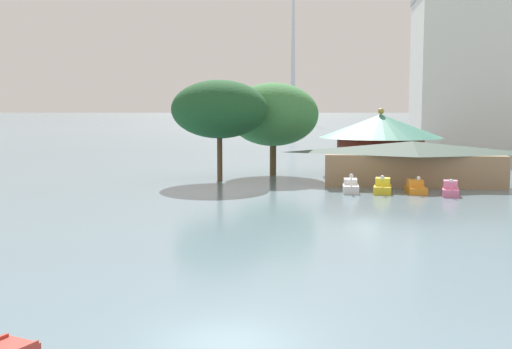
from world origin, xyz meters
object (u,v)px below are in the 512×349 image
(shoreline_tree_tall_left, at_px, (219,109))
(shoreline_tree_mid, at_px, (273,115))
(boathouse, at_px, (412,162))
(distant_broadcast_tower, at_px, (293,5))
(pedal_boat_yellow, at_px, (383,187))
(pedal_boat_pink, at_px, (450,190))
(pedal_boat_orange, at_px, (416,188))
(background_building_block, at_px, (473,71))
(pedal_boat_white, at_px, (351,187))
(green_roof_pavilion, at_px, (380,139))

(shoreline_tree_tall_left, bearing_deg, shoreline_tree_mid, 52.00)
(boathouse, xyz_separation_m, distant_broadcast_tower, (-35.09, 361.24, 72.18))
(pedal_boat_yellow, distance_m, pedal_boat_pink, 5.72)
(pedal_boat_yellow, height_order, shoreline_tree_tall_left, shoreline_tree_tall_left)
(pedal_boat_yellow, height_order, pedal_boat_pink, pedal_boat_yellow)
(shoreline_tree_tall_left, distance_m, shoreline_tree_mid, 7.99)
(pedal_boat_yellow, bearing_deg, pedal_boat_orange, 103.15)
(pedal_boat_orange, distance_m, pedal_boat_pink, 3.11)
(pedal_boat_pink, xyz_separation_m, background_building_block, (14.91, 64.79, 13.56))
(pedal_boat_white, xyz_separation_m, shoreline_tree_tall_left, (-13.16, 7.51, 6.84))
(pedal_boat_pink, bearing_deg, boathouse, -155.38)
(pedal_boat_pink, distance_m, background_building_block, 67.85)
(boathouse, bearing_deg, green_roof_pavilion, 102.48)
(background_building_block, relative_size, distant_broadcast_tower, 0.16)
(pedal_boat_orange, bearing_deg, pedal_boat_pink, 57.07)
(pedal_boat_pink, bearing_deg, shoreline_tree_tall_left, -104.91)
(pedal_boat_yellow, distance_m, boathouse, 7.38)
(green_roof_pavilion, bearing_deg, shoreline_tree_tall_left, -151.49)
(shoreline_tree_mid, relative_size, background_building_block, 0.36)
(background_building_block, height_order, distant_broadcast_tower, distant_broadcast_tower)
(shoreline_tree_mid, bearing_deg, boathouse, -27.86)
(pedal_boat_white, xyz_separation_m, pedal_boat_pink, (8.40, -1.33, 0.03))
(pedal_boat_yellow, xyz_separation_m, distant_broadcast_tower, (-31.84, 367.64, 73.88))
(shoreline_tree_mid, bearing_deg, distant_broadcast_tower, 93.36)
(background_building_block, bearing_deg, pedal_boat_pink, -102.96)
(boathouse, bearing_deg, pedal_boat_yellow, -116.95)
(green_roof_pavilion, relative_size, shoreline_tree_tall_left, 1.35)
(pedal_boat_pink, height_order, green_roof_pavilion, green_roof_pavilion)
(pedal_boat_orange, distance_m, green_roof_pavilion, 16.99)
(shoreline_tree_tall_left, bearing_deg, pedal_boat_yellow, -25.71)
(pedal_boat_orange, relative_size, green_roof_pavilion, 0.21)
(shoreline_tree_mid, relative_size, distant_broadcast_tower, 0.06)
(pedal_boat_yellow, bearing_deg, background_building_block, 168.23)
(pedal_boat_pink, height_order, boathouse, boathouse)
(pedal_boat_pink, xyz_separation_m, boathouse, (-2.34, 7.56, 1.70))
(green_roof_pavilion, distance_m, distant_broadcast_tower, 359.27)
(pedal_boat_orange, xyz_separation_m, distant_broadcast_tower, (-34.73, 367.28, 73.95))
(background_building_block, bearing_deg, shoreline_tree_mid, -122.44)
(pedal_boat_yellow, height_order, background_building_block, background_building_block)
(boathouse, distance_m, distant_broadcast_tower, 370.05)
(boathouse, height_order, shoreline_tree_mid, shoreline_tree_mid)
(pedal_boat_orange, height_order, background_building_block, background_building_block)
(pedal_boat_orange, distance_m, shoreline_tree_mid, 20.47)
(shoreline_tree_tall_left, height_order, distant_broadcast_tower, distant_broadcast_tower)
(pedal_boat_white, relative_size, boathouse, 0.16)
(pedal_boat_yellow, distance_m, shoreline_tree_mid, 18.86)
(shoreline_tree_tall_left, relative_size, distant_broadcast_tower, 0.06)
(pedal_boat_white, relative_size, pedal_boat_yellow, 1.04)
(pedal_boat_orange, distance_m, distant_broadcast_tower, 376.26)
(pedal_boat_white, bearing_deg, shoreline_tree_tall_left, -120.97)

